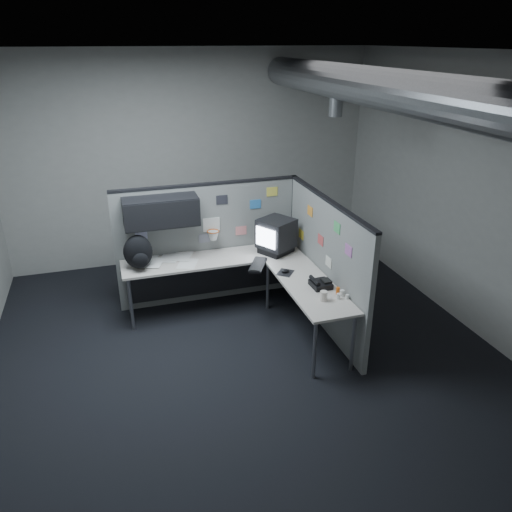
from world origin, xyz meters
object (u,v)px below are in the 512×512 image
object	(u,v)px
keyboard	(258,265)
monitor	(276,236)
desk	(238,273)
backpack	(138,253)
phone	(320,284)

from	to	relation	value
keyboard	monitor	bearing A→B (deg)	27.59
desk	keyboard	size ratio (longest dim) A/B	5.02
desk	backpack	size ratio (longest dim) A/B	5.45
backpack	phone	bearing A→B (deg)	-15.61
monitor	keyboard	world-z (taller)	monitor
desk	backpack	xyz separation A→B (m)	(-1.17, 0.25, 0.32)
phone	keyboard	bearing A→B (deg)	132.86
monitor	phone	size ratio (longest dim) A/B	2.30
monitor	keyboard	bearing A→B (deg)	-121.44
desk	phone	xyz separation A→B (m)	(0.73, -0.86, 0.16)
desk	backpack	world-z (taller)	backpack
keyboard	backpack	size ratio (longest dim) A/B	1.08
keyboard	phone	bearing A→B (deg)	-72.27
backpack	keyboard	bearing A→B (deg)	-0.28
monitor	phone	world-z (taller)	monitor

